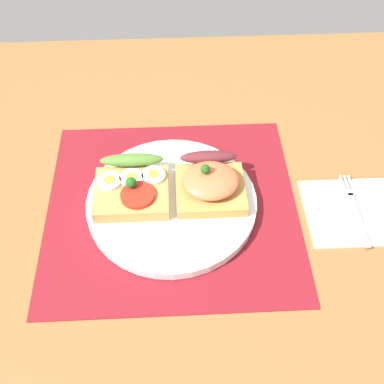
# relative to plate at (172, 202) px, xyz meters

# --- Properties ---
(ground_plane) EXTENTS (1.20, 0.90, 0.03)m
(ground_plane) POSITION_rel_plate_xyz_m (0.00, 0.00, -0.03)
(ground_plane) COLOR brown
(placemat) EXTENTS (0.37, 0.35, 0.00)m
(placemat) POSITION_rel_plate_xyz_m (0.00, 0.00, -0.01)
(placemat) COLOR maroon
(placemat) RESTS_ON ground_plane
(plate) EXTENTS (0.25, 0.25, 0.01)m
(plate) POSITION_rel_plate_xyz_m (0.00, 0.00, 0.00)
(plate) COLOR white
(plate) RESTS_ON placemat
(sandwich_egg_tomato) EXTENTS (0.11, 0.10, 0.04)m
(sandwich_egg_tomato) POSITION_rel_plate_xyz_m (-0.06, 0.01, 0.02)
(sandwich_egg_tomato) COLOR #B68D49
(sandwich_egg_tomato) RESTS_ON plate
(sandwich_salmon) EXTENTS (0.10, 0.11, 0.05)m
(sandwich_salmon) POSITION_rel_plate_xyz_m (0.06, 0.01, 0.03)
(sandwich_salmon) COLOR #B28B44
(sandwich_salmon) RESTS_ON plate
(napkin) EXTENTS (0.14, 0.12, 0.01)m
(napkin) POSITION_rel_plate_xyz_m (0.27, -0.02, -0.01)
(napkin) COLOR white
(napkin) RESTS_ON ground_plane
(fork) EXTENTS (0.02, 0.13, 0.00)m
(fork) POSITION_rel_plate_xyz_m (0.27, -0.02, -0.00)
(fork) COLOR #B7B7BC
(fork) RESTS_ON napkin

